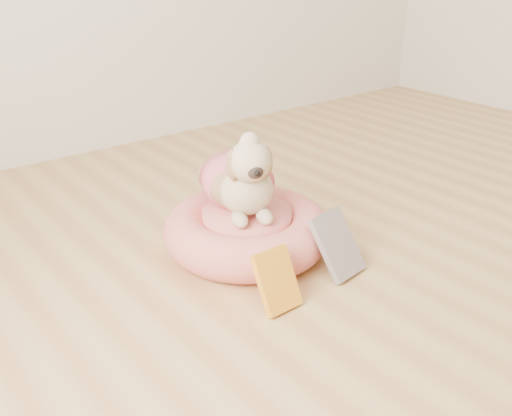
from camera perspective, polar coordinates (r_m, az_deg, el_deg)
pet_bed at (r=1.96m, az=-0.90°, el=-2.24°), size 0.57×0.57×0.15m
dog at (r=1.89m, az=-1.61°, el=4.31°), size 0.42×0.49×0.31m
book_yellow at (r=1.65m, az=2.08°, el=-7.23°), size 0.12×0.11×0.17m
book_white at (r=1.83m, az=8.12°, el=-3.64°), size 0.16×0.16×0.19m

